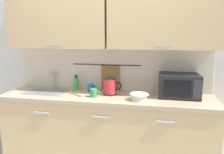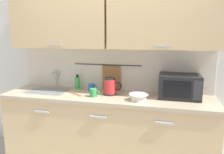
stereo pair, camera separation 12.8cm
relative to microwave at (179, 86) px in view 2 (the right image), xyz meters
The scene contains 10 objects.
counter_unit 1.03m from the microwave, behind, with size 2.53×0.64×0.90m.
back_wall_assembly 0.98m from the microwave, behind, with size 3.70×0.41×2.50m.
sink_faucet 1.64m from the microwave, behind, with size 0.09×0.17×0.22m.
microwave is the anchor object (origin of this frame).
electric_kettle 0.81m from the microwave, behind, with size 0.23×0.16×0.21m.
dish_soap_bottle 1.30m from the microwave, behind, with size 0.06×0.06×0.20m.
mug_near_sink 1.08m from the microwave, behind, with size 0.12×0.08×0.09m.
mixing_bowl 0.50m from the microwave, 151.90° to the right, with size 0.21×0.21×0.08m.
mug_by_kettle 0.99m from the microwave, 168.01° to the right, with size 0.12×0.08×0.09m.
wooden_spoon 1.21m from the microwave, behind, with size 0.25×0.17×0.01m.
Camera 2 is at (0.70, -2.20, 1.61)m, focal length 35.83 mm.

